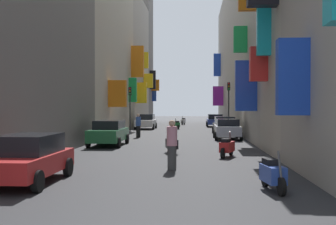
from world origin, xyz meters
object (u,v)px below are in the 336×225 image
object	(u,v)px
parked_car_blue	(215,120)
scooter_white	(183,121)
parked_car_silver	(227,128)
parked_car_white	(146,121)
pedestrian_near_left	(172,145)
scooter_red	(227,147)
traffic_light_far_corner	(229,98)
parked_car_black	(224,125)
pedestrian_crossing	(138,126)
scooter_black	(172,144)
traffic_light_near_corner	(130,101)
scooter_green	(177,125)
scooter_blue	(273,174)
parked_car_green	(109,132)
parked_car_red	(27,158)

from	to	relation	value
parked_car_blue	scooter_white	xyz separation A→B (m)	(-3.80, 5.20, -0.29)
parked_car_silver	scooter_white	xyz separation A→B (m)	(-3.79, 23.89, -0.29)
parked_car_white	pedestrian_near_left	bearing A→B (deg)	-81.32
scooter_red	traffic_light_far_corner	distance (m)	20.03
parked_car_black	pedestrian_crossing	world-z (taller)	pedestrian_crossing
scooter_black	pedestrian_near_left	distance (m)	5.44
traffic_light_near_corner	scooter_green	bearing A→B (deg)	46.18
scooter_white	pedestrian_crossing	xyz separation A→B (m)	(-2.70, -22.63, 0.42)
scooter_blue	scooter_white	bearing A→B (deg)	94.93
traffic_light_near_corner	parked_car_white	bearing A→B (deg)	77.48
scooter_white	pedestrian_crossing	distance (m)	22.80
scooter_black	scooter_red	xyz separation A→B (m)	(2.59, -1.43, -0.00)
parked_car_silver	parked_car_white	xyz separation A→B (m)	(-7.34, 13.24, 0.04)
parked_car_blue	scooter_black	xyz separation A→B (m)	(-3.41, -27.92, -0.29)
parked_car_blue	parked_car_white	bearing A→B (deg)	-143.40
parked_car_silver	parked_car_white	distance (m)	15.13
scooter_white	scooter_red	xyz separation A→B (m)	(2.98, -34.55, 0.00)
scooter_red	traffic_light_near_corner	distance (m)	21.05
scooter_black	parked_car_black	bearing A→B (deg)	76.14
parked_car_white	scooter_red	xyz separation A→B (m)	(6.53, -23.89, -0.33)
parked_car_green	traffic_light_near_corner	bearing A→B (deg)	93.98
scooter_black	pedestrian_crossing	distance (m)	10.94
scooter_white	parked_car_red	bearing A→B (deg)	-94.75
scooter_black	pedestrian_crossing	xyz separation A→B (m)	(-3.09, 10.49, 0.42)
parked_car_red	traffic_light_near_corner	size ratio (longest dim) A/B	0.97
parked_car_black	traffic_light_far_corner	xyz separation A→B (m)	(0.66, 3.95, 2.31)
parked_car_black	traffic_light_near_corner	bearing A→B (deg)	156.47
parked_car_green	scooter_black	distance (m)	5.47
parked_car_black	scooter_white	world-z (taller)	parked_car_black
parked_car_blue	scooter_black	size ratio (longest dim) A/B	2.30
scooter_green	traffic_light_far_corner	world-z (taller)	traffic_light_far_corner
parked_car_silver	pedestrian_near_left	size ratio (longest dim) A/B	2.28
parked_car_green	scooter_green	world-z (taller)	parked_car_green
parked_car_blue	parked_car_red	xyz separation A→B (m)	(-7.24, -36.23, -0.00)
parked_car_blue	pedestrian_crossing	world-z (taller)	pedestrian_crossing
scooter_red	pedestrian_near_left	bearing A→B (deg)	-119.70
parked_car_black	traffic_light_far_corner	world-z (taller)	traffic_light_far_corner
parked_car_red	pedestrian_near_left	world-z (taller)	pedestrian_near_left
parked_car_silver	scooter_blue	distance (m)	18.29
traffic_light_near_corner	traffic_light_far_corner	bearing A→B (deg)	1.65
parked_car_silver	traffic_light_far_corner	bearing A→B (deg)	84.88
parked_car_silver	scooter_black	bearing A→B (deg)	-110.22
parked_car_green	pedestrian_near_left	size ratio (longest dim) A/B	2.38
scooter_green	parked_car_red	bearing A→B (deg)	-95.74
scooter_white	scooter_blue	size ratio (longest dim) A/B	1.02
scooter_green	traffic_light_near_corner	world-z (taller)	traffic_light_near_corner
parked_car_white	scooter_white	size ratio (longest dim) A/B	2.27
parked_car_green	parked_car_silver	bearing A→B (deg)	36.54
parked_car_green	scooter_black	world-z (taller)	parked_car_green
pedestrian_near_left	traffic_light_far_corner	size ratio (longest dim) A/B	0.39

